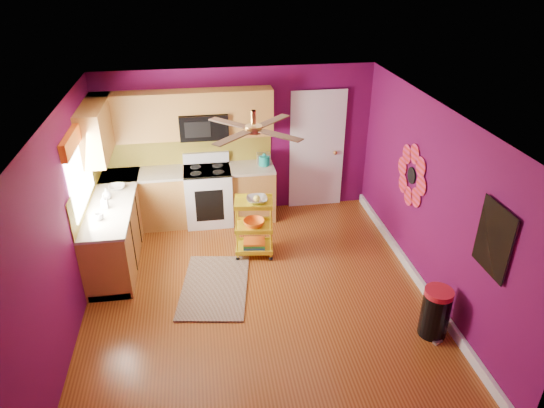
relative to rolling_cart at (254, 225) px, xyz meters
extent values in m
plane|color=#6B3210|center=(-0.08, -1.01, -0.51)|extent=(5.00, 5.00, 0.00)
cube|color=#5E0A44|center=(-0.08, 1.49, 0.74)|extent=(4.50, 0.04, 2.50)
cube|color=#5E0A44|center=(-0.08, -3.51, 0.74)|extent=(4.50, 0.04, 2.50)
cube|color=#5E0A44|center=(-2.33, -1.01, 0.74)|extent=(0.04, 5.00, 2.50)
cube|color=#5E0A44|center=(2.17, -1.01, 0.74)|extent=(0.04, 5.00, 2.50)
cube|color=silver|center=(-0.08, -1.01, 1.99)|extent=(4.50, 5.00, 0.04)
cube|color=white|center=(2.14, -1.01, -0.44)|extent=(0.05, 4.90, 0.14)
cube|color=#996629|center=(-2.03, 0.34, -0.06)|extent=(0.60, 2.30, 0.90)
cube|color=#996629|center=(-0.93, 1.19, -0.06)|extent=(2.80, 0.60, 0.90)
cube|color=beige|center=(-2.03, 0.34, 0.41)|extent=(0.63, 2.30, 0.04)
cube|color=beige|center=(-0.93, 1.19, 0.41)|extent=(2.80, 0.63, 0.04)
cube|color=black|center=(-2.03, 0.34, -0.46)|extent=(0.54, 2.30, 0.10)
cube|color=black|center=(-0.93, 1.19, -0.46)|extent=(2.80, 0.54, 0.10)
cube|color=white|center=(-0.63, 1.16, -0.05)|extent=(0.76, 0.66, 0.92)
cube|color=black|center=(-0.63, 1.16, 0.41)|extent=(0.76, 0.62, 0.03)
cube|color=white|center=(-0.63, 1.44, 0.53)|extent=(0.76, 0.06, 0.18)
cube|color=black|center=(-0.63, 0.83, -0.06)|extent=(0.45, 0.02, 0.55)
cube|color=#996629|center=(-1.67, 1.32, 1.31)|extent=(1.32, 0.33, 0.75)
cube|color=#996629|center=(0.11, 1.32, 1.31)|extent=(0.72, 0.33, 0.75)
cube|color=#996629|center=(-0.63, 1.32, 1.52)|extent=(0.76, 0.33, 0.34)
cube|color=#996629|center=(-2.16, 0.84, 1.31)|extent=(0.33, 1.30, 0.75)
cube|color=black|center=(-0.63, 1.29, 1.14)|extent=(0.76, 0.38, 0.40)
cube|color=#656717|center=(-0.93, 1.48, 0.68)|extent=(2.80, 0.01, 0.51)
cube|color=#656717|center=(-2.32, 0.34, 0.68)|extent=(0.01, 2.30, 0.51)
cube|color=white|center=(-2.31, 0.04, 1.04)|extent=(0.03, 1.20, 1.00)
cube|color=orange|center=(-2.28, 0.04, 1.51)|extent=(0.08, 1.35, 0.22)
cube|color=white|center=(1.27, 1.46, 0.51)|extent=(0.85, 0.04, 2.05)
cube|color=white|center=(1.27, 1.44, 0.51)|extent=(0.95, 0.02, 2.15)
sphere|color=#BF8C3F|center=(1.59, 1.41, 0.49)|extent=(0.07, 0.07, 0.07)
cylinder|color=black|center=(2.15, -0.41, 0.84)|extent=(0.01, 0.24, 0.24)
cube|color=#1B99B4|center=(2.15, -2.41, 1.04)|extent=(0.03, 0.52, 0.72)
cube|color=black|center=(2.14, -2.41, 1.04)|extent=(0.01, 0.56, 0.76)
cylinder|color=#BF8C3F|center=(-0.08, -0.81, 1.91)|extent=(0.06, 0.06, 0.16)
cylinder|color=#BF8C3F|center=(-0.08, -0.81, 1.77)|extent=(0.20, 0.20, 0.08)
cube|color=#4C2D19|center=(0.19, -0.54, 1.77)|extent=(0.47, 0.47, 0.01)
cube|color=#4C2D19|center=(-0.35, -0.54, 1.77)|extent=(0.47, 0.47, 0.01)
cube|color=#4C2D19|center=(-0.35, -1.08, 1.77)|extent=(0.47, 0.47, 0.01)
cube|color=#4C2D19|center=(0.19, -1.08, 1.77)|extent=(0.47, 0.47, 0.01)
cube|color=black|center=(-0.65, -0.72, -0.50)|extent=(1.10, 1.56, 0.02)
cylinder|color=yellow|center=(-0.28, -0.14, -0.05)|extent=(0.02, 0.02, 0.86)
cylinder|color=yellow|center=(0.21, -0.20, -0.05)|extent=(0.02, 0.02, 0.86)
cylinder|color=yellow|center=(-0.23, 0.20, -0.05)|extent=(0.02, 0.02, 0.86)
cylinder|color=yellow|center=(0.26, 0.14, -0.05)|extent=(0.02, 0.02, 0.86)
sphere|color=black|center=(-0.28, -0.14, -0.48)|extent=(0.06, 0.06, 0.06)
sphere|color=black|center=(0.21, -0.20, -0.48)|extent=(0.06, 0.06, 0.06)
sphere|color=black|center=(-0.23, 0.20, -0.48)|extent=(0.06, 0.06, 0.06)
sphere|color=black|center=(0.26, 0.14, -0.48)|extent=(0.06, 0.06, 0.06)
cube|color=yellow|center=(-0.01, 0.00, 0.36)|extent=(0.60, 0.47, 0.03)
cube|color=yellow|center=(-0.01, 0.00, -0.03)|extent=(0.60, 0.47, 0.03)
cube|color=yellow|center=(-0.01, 0.00, -0.39)|extent=(0.60, 0.47, 0.03)
imported|color=beige|center=(0.04, -0.01, 0.41)|extent=(0.34, 0.34, 0.07)
sphere|color=yellow|center=(0.04, -0.01, 0.44)|extent=(0.10, 0.10, 0.10)
imported|color=orange|center=(-0.01, 0.00, 0.03)|extent=(0.35, 0.35, 0.10)
cube|color=navy|center=(-0.01, 0.00, -0.36)|extent=(0.35, 0.28, 0.04)
cube|color=#267233|center=(-0.01, 0.00, -0.32)|extent=(0.35, 0.28, 0.04)
cube|color=orange|center=(-0.01, 0.00, -0.29)|extent=(0.35, 0.28, 0.03)
cylinder|color=black|center=(1.90, -2.03, -0.23)|extent=(0.45, 0.45, 0.58)
cylinder|color=red|center=(1.90, -2.03, 0.09)|extent=(0.34, 0.34, 0.07)
cube|color=beige|center=(1.90, -2.20, -0.50)|extent=(0.13, 0.10, 0.03)
cylinder|color=#149C8A|center=(0.32, 1.21, 0.51)|extent=(0.18, 0.18, 0.16)
sphere|color=#149C8A|center=(0.32, 1.21, 0.61)|extent=(0.06, 0.06, 0.06)
cube|color=beige|center=(0.32, 1.28, 0.52)|extent=(0.22, 0.15, 0.18)
imported|color=#EA3F72|center=(-2.07, 0.06, 0.53)|extent=(0.09, 0.09, 0.20)
imported|color=white|center=(-2.08, 0.34, 0.51)|extent=(0.13, 0.13, 0.17)
imported|color=white|center=(-1.99, 0.65, 0.45)|extent=(0.24, 0.24, 0.06)
imported|color=white|center=(-2.10, -0.27, 0.47)|extent=(0.12, 0.12, 0.09)
camera|label=1|loc=(-0.70, -6.14, 3.62)|focal=32.00mm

